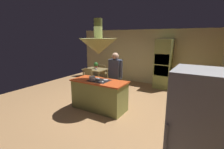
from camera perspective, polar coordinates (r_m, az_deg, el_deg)
The scene contains 19 objects.
ground at distance 5.51m, azimuth -3.09°, elevation -10.89°, with size 8.16×8.16×0.00m, color #AD7F51.
wall_back at distance 8.18m, azimuth 10.48°, elevation 6.06°, with size 6.80×0.10×2.55m, color beige.
kitchen_island at distance 5.18m, azimuth -4.39°, elevation -6.94°, with size 1.72×0.78×0.94m.
counter_run_right at distance 5.08m, azimuth 29.32°, elevation -9.00°, with size 0.73×2.55×0.92m.
oven_tower at distance 7.51m, azimuth 17.20°, elevation 3.45°, with size 0.66×0.62×2.12m.
refrigerator at distance 2.62m, azimuth 27.28°, elevation -18.61°, with size 0.72×0.74×1.83m.
dining_table at distance 7.73m, azimuth -5.75°, elevation 1.11°, with size 0.99×0.80×0.76m.
person_at_island at distance 5.47m, azimuth 1.13°, elevation -0.09°, with size 0.53×0.23×1.72m.
range_hood at distance 4.88m, azimuth -4.70°, elevation 9.96°, with size 1.10×1.10×1.00m.
pendant_light_over_table at distance 7.58m, azimuth -5.96°, elevation 10.13°, with size 0.32×0.32×0.82m.
chair_facing_island at distance 7.29m, azimuth -8.63°, elevation -0.86°, with size 0.40×0.40×0.87m.
chair_by_back_wall at distance 8.26m, azimuth -3.17°, elevation 0.90°, with size 0.40×0.40×0.87m.
potted_plant_on_table at distance 7.76m, azimuth -5.55°, elevation 3.27°, with size 0.20×0.20×0.30m.
cup_on_table at distance 7.43m, azimuth -5.51°, elevation 1.88°, with size 0.07×0.07×0.09m, color white.
canister_flour at distance 4.32m, azimuth 29.73°, elevation -5.36°, with size 0.10×0.10×0.14m, color silver.
canister_sugar at distance 4.48m, azimuth 29.85°, elevation -4.33°, with size 0.11×0.11×0.21m, color #E0B78C.
canister_tea at distance 4.66m, azimuth 29.88°, elevation -4.05°, with size 0.12×0.12×0.16m, color silver.
microwave_on_counter at distance 5.64m, azimuth 30.24°, elevation -0.75°, with size 0.46×0.36×0.28m, color #232326.
cooking_pot_on_cooktop at distance 5.02m, azimuth -6.85°, elevation -1.26°, with size 0.18×0.18×0.12m, color #B2B2B7.
Camera 1 is at (2.83, -4.17, 2.22)m, focal length 26.56 mm.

